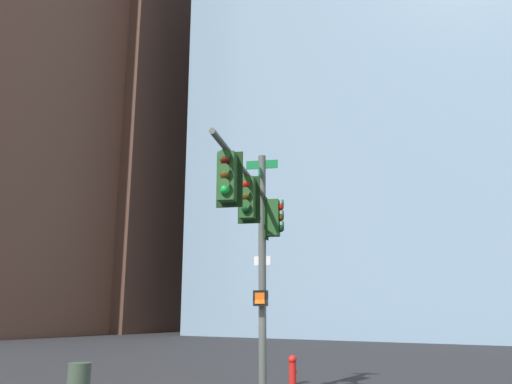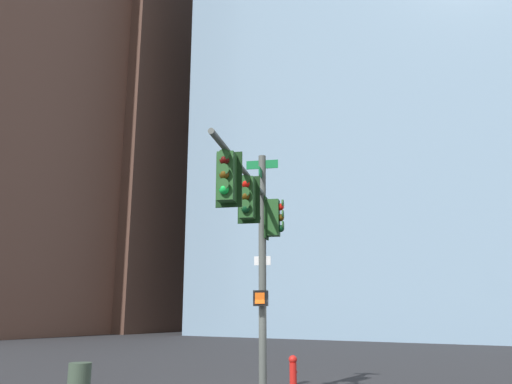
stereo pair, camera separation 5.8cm
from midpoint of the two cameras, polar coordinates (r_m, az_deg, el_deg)
name	(u,v)px [view 2 (the right image)]	position (r m, az deg, el deg)	size (l,w,h in m)	color
signal_pole_assembly	(255,224)	(12.51, 0.02, -3.69)	(5.29, 2.21, 6.49)	#4C514C
fire_hydrant	(293,369)	(16.55, 4.32, -19.31)	(0.34, 0.26, 0.87)	red
litter_bin	(79,383)	(14.08, -19.30, -19.71)	(0.56, 0.56, 0.95)	#384738
building_brick_nearside	(13,57)	(62.38, -25.80, 13.56)	(21.90, 21.80, 57.96)	brown
building_brick_midblock	(156,161)	(67.34, -11.26, 3.50)	(23.97, 16.03, 42.68)	#4C3328
building_glass_tower	(393,64)	(62.36, 15.32, 13.80)	(33.80, 32.66, 60.19)	#7A99B2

